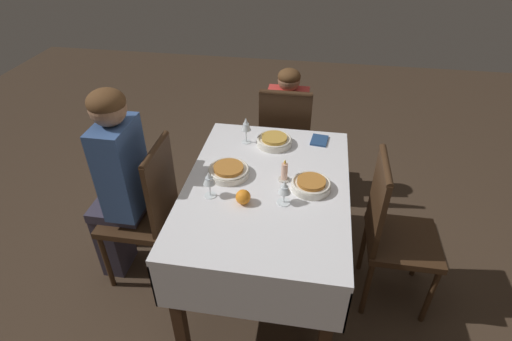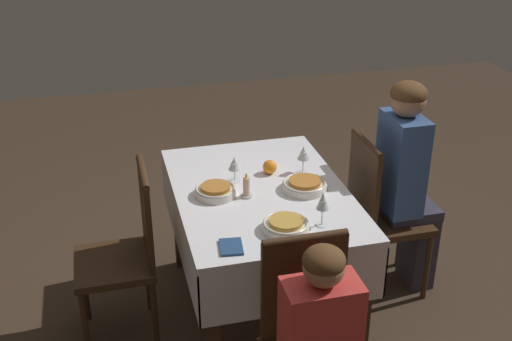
% 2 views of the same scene
% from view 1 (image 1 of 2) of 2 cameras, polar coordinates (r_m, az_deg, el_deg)
% --- Properties ---
extents(ground_plane, '(8.00, 8.00, 0.00)m').
position_cam_1_polar(ground_plane, '(2.69, 1.29, -15.07)').
color(ground_plane, '#3D2D21').
extents(dining_table, '(1.24, 0.88, 0.77)m').
position_cam_1_polar(dining_table, '(2.22, 1.51, -4.26)').
color(dining_table, silver).
rests_on(dining_table, ground_plane).
extents(chair_south, '(0.40, 0.40, 0.97)m').
position_cam_1_polar(chair_south, '(2.45, -15.25, -5.21)').
color(chair_south, '#382314').
rests_on(chair_south, ground_plane).
extents(chair_west, '(0.40, 0.40, 0.97)m').
position_cam_1_polar(chair_west, '(3.01, 4.17, 4.53)').
color(chair_west, '#382314').
rests_on(chair_west, ground_plane).
extents(chair_north, '(0.40, 0.40, 0.97)m').
position_cam_1_polar(chair_north, '(2.36, 18.87, -7.92)').
color(chair_north, '#382314').
rests_on(chair_north, ground_plane).
extents(person_adult_denim, '(0.30, 0.34, 1.28)m').
position_cam_1_polar(person_adult_denim, '(2.39, -19.25, -1.29)').
color(person_adult_denim, '#383342').
rests_on(person_adult_denim, ground_plane).
extents(person_child_red, '(0.33, 0.30, 1.04)m').
position_cam_1_polar(person_child_red, '(3.14, 4.51, 6.71)').
color(person_child_red, '#383342').
rests_on(person_child_red, ground_plane).
extents(bowl_south, '(0.23, 0.23, 0.06)m').
position_cam_1_polar(bowl_south, '(2.21, -3.92, -0.02)').
color(bowl_south, silver).
rests_on(bowl_south, dining_table).
extents(wine_glass_south, '(0.06, 0.06, 0.15)m').
position_cam_1_polar(wine_glass_south, '(2.02, -6.73, -1.19)').
color(wine_glass_south, white).
rests_on(wine_glass_south, dining_table).
extents(bowl_west, '(0.22, 0.22, 0.06)m').
position_cam_1_polar(bowl_west, '(2.48, 2.63, 4.30)').
color(bowl_west, silver).
rests_on(bowl_west, dining_table).
extents(wine_glass_west, '(0.06, 0.06, 0.17)m').
position_cam_1_polar(wine_glass_west, '(2.45, -1.44, 6.53)').
color(wine_glass_west, white).
rests_on(wine_glass_west, dining_table).
extents(bowl_north, '(0.21, 0.21, 0.06)m').
position_cam_1_polar(bowl_north, '(2.13, 7.89, -1.96)').
color(bowl_north, silver).
rests_on(bowl_north, dining_table).
extents(wine_glass_north, '(0.07, 0.07, 0.14)m').
position_cam_1_polar(wine_glass_north, '(1.98, 4.08, -2.51)').
color(wine_glass_north, white).
rests_on(wine_glass_north, dining_table).
extents(candle_centerpiece, '(0.06, 0.06, 0.13)m').
position_cam_1_polar(candle_centerpiece, '(2.16, 4.07, -0.38)').
color(candle_centerpiece, beige).
rests_on(candle_centerpiece, dining_table).
extents(orange_fruit, '(0.08, 0.08, 0.08)m').
position_cam_1_polar(orange_fruit, '(2.01, -1.85, -3.81)').
color(orange_fruit, orange).
rests_on(orange_fruit, dining_table).
extents(napkin_red_folded, '(0.14, 0.12, 0.01)m').
position_cam_1_polar(napkin_red_folded, '(2.55, 9.03, 4.28)').
color(napkin_red_folded, navy).
rests_on(napkin_red_folded, dining_table).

